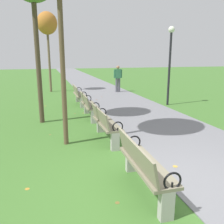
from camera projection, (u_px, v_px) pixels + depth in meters
ground_plane at (168, 186)px, 4.16m from camera, size 80.00×80.00×0.00m
paved_walkway at (86, 81)px, 21.42m from camera, size 3.16×44.00×0.02m
park_bench_1 at (143, 165)px, 3.88m from camera, size 0.51×1.61×0.90m
park_bench_2 at (105, 123)px, 6.28m from camera, size 0.49×1.60×0.90m
park_bench_3 at (88, 105)px, 8.57m from camera, size 0.49×1.60×0.90m
park_bench_4 at (79, 94)px, 10.92m from camera, size 0.48×1.60×0.90m
tree_3 at (47, 25)px, 14.11m from camera, size 1.21×1.21×4.79m
pedestrian_walking at (118, 77)px, 14.67m from camera, size 0.53×0.25×1.62m
lamp_post at (170, 54)px, 10.48m from camera, size 0.28×0.28×3.48m
scattered_leaves at (114, 133)px, 6.96m from camera, size 4.95×10.73×0.02m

